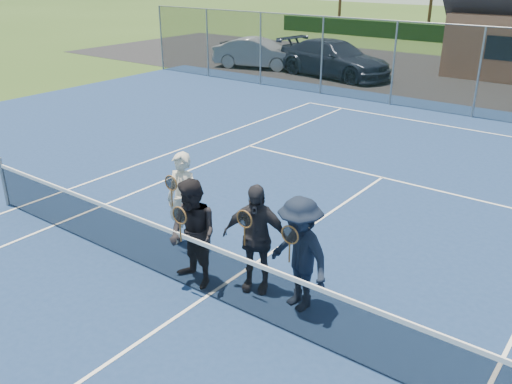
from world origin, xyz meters
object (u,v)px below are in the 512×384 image
car_b (258,53)px  player_a (183,201)px  car_c (334,59)px  player_c (255,238)px  player_b (193,234)px  player_d (299,254)px  car_a (254,48)px  tennis_net (207,267)px

car_b → player_a: (10.07, -15.70, 0.20)m
car_c → player_c: 18.17m
car_c → car_b: bearing=103.4°
player_a → player_b: size_ratio=1.00×
player_a → player_d: (2.73, -0.37, -0.00)m
car_a → car_c: bearing=-116.6°
player_c → player_d: same height
tennis_net → player_b: size_ratio=6.49×
player_a → player_b: same height
tennis_net → player_a: 1.81m
player_b → player_c: 0.99m
car_a → player_b: size_ratio=2.09×
car_c → tennis_net: car_c is taller
car_c → player_d: size_ratio=3.13×
player_a → player_c: (1.90, -0.36, -0.00)m
car_b → player_c: bearing=-158.8°
car_c → player_c: size_ratio=3.13×
tennis_net → player_c: player_c is taller
car_a → player_d: bearing=-154.5°
player_b → player_d: (1.68, 0.48, -0.00)m
car_a → player_a: bearing=-159.7°
car_b → player_a: player_a is taller
car_b → car_c: car_c is taller
player_a → player_d: 2.75m
car_a → player_d: player_d is taller
player_d → player_c: bearing=179.0°
player_b → car_a: bearing=124.8°
player_a → player_c: 1.94m
car_a → player_c: player_c is taller
car_a → player_a: size_ratio=2.09×
car_c → tennis_net: (7.40, -17.04, -0.28)m
car_b → player_b: 19.94m
tennis_net → player_c: size_ratio=6.49×
car_a → tennis_net: car_a is taller
player_c → player_b: bearing=-150.3°
car_b → car_c: 4.14m
player_b → car_b: bearing=123.9°
car_b → player_b: bearing=-161.6°
car_a → car_b: car_b is taller
car_b → car_c: (4.12, 0.33, 0.09)m
car_b → tennis_net: size_ratio=0.38×
car_b → player_c: player_c is taller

